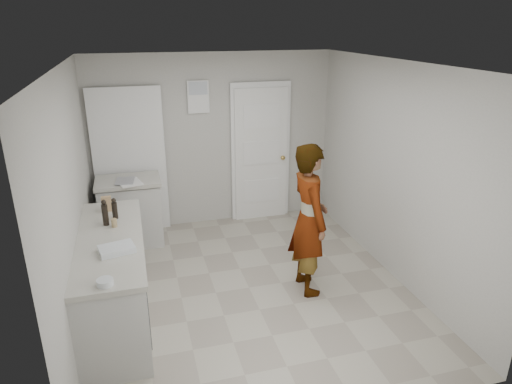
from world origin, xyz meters
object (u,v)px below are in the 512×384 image
object	(u,v)px
cake_mix_box	(107,204)
oil_cruet_a	(115,209)
person	(309,220)
oil_cruet_b	(105,213)
baking_dish	(117,249)
egg_bowl	(105,282)
spice_jar	(114,223)

from	to	relation	value
cake_mix_box	oil_cruet_a	distance (m)	0.24
oil_cruet_a	person	bearing A→B (deg)	-12.15
cake_mix_box	oil_cruet_b	distance (m)	0.38
baking_dish	egg_bowl	size ratio (longest dim) A/B	2.65
oil_cruet_b	cake_mix_box	bearing A→B (deg)	89.83
egg_bowl	spice_jar	bearing A→B (deg)	87.02
cake_mix_box	oil_cruet_b	xyz separation A→B (m)	(-0.00, -0.37, 0.05)
spice_jar	oil_cruet_b	world-z (taller)	oil_cruet_b
baking_dish	person	bearing A→B (deg)	9.71
person	baking_dish	world-z (taller)	person
cake_mix_box	egg_bowl	size ratio (longest dim) A/B	1.31
oil_cruet_a	egg_bowl	world-z (taller)	oil_cruet_a
oil_cruet_b	egg_bowl	bearing A→B (deg)	-88.88
spice_jar	oil_cruet_a	distance (m)	0.23
baking_dish	egg_bowl	bearing A→B (deg)	-98.70
cake_mix_box	oil_cruet_a	xyz separation A→B (m)	(0.09, -0.23, 0.02)
spice_jar	baking_dish	distance (m)	0.56
spice_jar	oil_cruet_b	distance (m)	0.14
oil_cruet_a	spice_jar	bearing A→B (deg)	-92.26
cake_mix_box	spice_jar	distance (m)	0.45
oil_cruet_b	spice_jar	bearing A→B (deg)	-40.67
oil_cruet_a	baking_dish	xyz separation A→B (m)	(0.02, -0.78, -0.08)
oil_cruet_a	baking_dish	size ratio (longest dim) A/B	0.66
oil_cruet_a	baking_dish	bearing A→B (deg)	-88.66
cake_mix_box	spice_jar	size ratio (longest dim) A/B	1.99
oil_cruet_a	egg_bowl	distance (m)	1.34
person	spice_jar	world-z (taller)	person
person	oil_cruet_b	world-z (taller)	person
spice_jar	baking_dish	xyz separation A→B (m)	(0.03, -0.56, -0.02)
cake_mix_box	spice_jar	bearing A→B (deg)	-81.42
cake_mix_box	egg_bowl	distance (m)	1.56
spice_jar	egg_bowl	bearing A→B (deg)	-92.98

